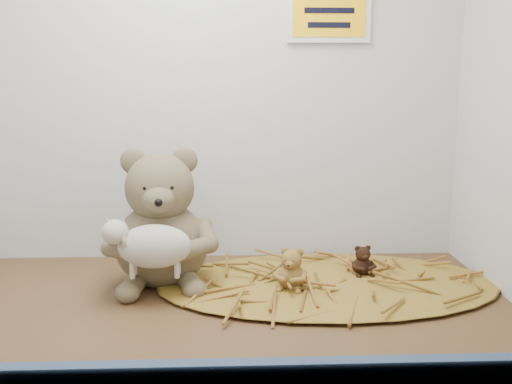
{
  "coord_description": "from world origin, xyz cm",
  "views": [
    {
      "loc": [
        8.96,
        -98.19,
        39.62
      ],
      "look_at": [
        13.14,
        3.59,
        20.12
      ],
      "focal_mm": 40.0,
      "sensor_mm": 36.0,
      "label": 1
    }
  ],
  "objects_px": {
    "toy_lamb": "(155,246)",
    "mini_teddy_brown": "(363,259)",
    "main_teddy": "(161,217)",
    "mini_teddy_tan": "(292,267)"
  },
  "relations": [
    {
      "from": "toy_lamb",
      "to": "mini_teddy_brown",
      "type": "relative_size",
      "value": 2.81
    },
    {
      "from": "mini_teddy_brown",
      "to": "main_teddy",
      "type": "bearing_deg",
      "value": 173.02
    },
    {
      "from": "main_teddy",
      "to": "toy_lamb",
      "type": "xyz_separation_m",
      "value": [
        -0.0,
        -0.1,
        -0.03
      ]
    },
    {
      "from": "mini_teddy_tan",
      "to": "toy_lamb",
      "type": "bearing_deg",
      "value": -153.39
    },
    {
      "from": "main_teddy",
      "to": "toy_lamb",
      "type": "bearing_deg",
      "value": -95.41
    },
    {
      "from": "main_teddy",
      "to": "mini_teddy_brown",
      "type": "xyz_separation_m",
      "value": [
        0.41,
        0.0,
        -0.09
      ]
    },
    {
      "from": "toy_lamb",
      "to": "main_teddy",
      "type": "bearing_deg",
      "value": 90.0
    },
    {
      "from": "main_teddy",
      "to": "mini_teddy_tan",
      "type": "distance_m",
      "value": 0.28
    },
    {
      "from": "mini_teddy_tan",
      "to": "mini_teddy_brown",
      "type": "xyz_separation_m",
      "value": [
        0.15,
        0.07,
        -0.01
      ]
    },
    {
      "from": "mini_teddy_tan",
      "to": "mini_teddy_brown",
      "type": "bearing_deg",
      "value": 45.07
    }
  ]
}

